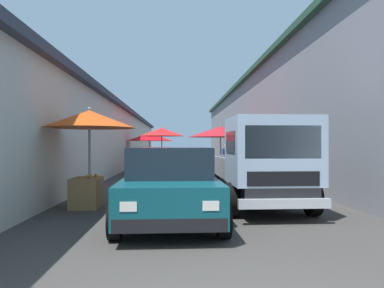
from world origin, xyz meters
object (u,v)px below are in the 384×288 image
Objects in this scene: fruit_stall_mid_lane at (231,139)px; vendor_by_crates at (271,158)px; fruit_stall_far_right at (162,137)px; hatchback_car at (170,184)px; fruit_stall_near_left at (149,139)px; delivery_truck at (263,165)px; parked_scooter at (130,168)px; fruit_stall_far_left at (221,136)px; vendor_in_shade at (227,161)px; fruit_stall_near_right at (89,132)px.

vendor_by_crates is at bearing -173.33° from fruit_stall_mid_lane.
fruit_stall_far_right is 11.97m from hatchback_car.
vendor_by_crates is at bearing -150.19° from fruit_stall_near_left.
hatchback_car is at bearing -174.21° from fruit_stall_near_left.
delivery_truck reaches higher than parked_scooter.
vendor_by_crates is (-5.71, -4.28, -0.92)m from fruit_stall_far_right.
fruit_stall_mid_lane is (3.32, -0.95, -0.06)m from fruit_stall_far_left.
fruit_stall_far_right is 0.62× the size of hatchback_car.
hatchback_car is 0.80× the size of delivery_truck.
fruit_stall_far_right is at bearing -164.63° from fruit_stall_near_left.
parked_scooter is at bearing 76.17° from fruit_stall_far_left.
fruit_stall_near_left is 15.39m from hatchback_car.
vendor_in_shade is (5.13, 0.12, -0.14)m from delivery_truck.
fruit_stall_mid_lane is at bearing -127.55° from fruit_stall_near_left.
fruit_stall_near_left is at bearing 29.81° from vendor_by_crates.
fruit_stall_near_right is 0.48× the size of delivery_truck.
fruit_stall_near_right is 0.61× the size of hatchback_car.
fruit_stall_near_right is 4.19m from delivery_truck.
fruit_stall_far_right is 0.50× the size of delivery_truck.
fruit_stall_near_right reaches higher than delivery_truck.
fruit_stall_mid_lane is at bearing -15.89° from fruit_stall_far_left.
fruit_stall_far_right is 1.56× the size of vendor_in_shade.
fruit_stall_far_right reaches higher than vendor_in_shade.
hatchback_car is (-11.90, -0.62, -1.18)m from fruit_stall_far_right.
fruit_stall_far_right is at bearing 2.98° from hatchback_car.
vendor_in_shade is at bearing -155.32° from fruit_stall_far_right.
fruit_stall_near_right is 0.98× the size of fruit_stall_far_right.
vendor_by_crates is (-5.59, -0.65, -0.82)m from fruit_stall_mid_lane.
fruit_stall_near_left is at bearing 5.79° from hatchback_car.
delivery_truck is (-7.39, -0.06, -0.83)m from fruit_stall_far_left.
vendor_by_crates is at bearing -90.14° from vendor_in_shade.
fruit_stall_far_right reaches higher than delivery_truck.
fruit_stall_near_right reaches higher than vendor_by_crates.
fruit_stall_mid_lane is 0.47× the size of delivery_truck.
fruit_stall_mid_lane is at bearing -64.90° from parked_scooter.
hatchback_car is at bearing 149.42° from vendor_by_crates.
vendor_by_crates is at bearing -143.16° from fruit_stall_far_right.
fruit_stall_near_left is (3.50, 4.55, 0.03)m from fruit_stall_mid_lane.
parked_scooter is at bearing 175.81° from fruit_stall_near_left.
vendor_by_crates is 1.08× the size of vendor_in_shade.
vendor_by_crates is at bearing -30.58° from hatchback_car.
parked_scooter is at bearing 59.97° from vendor_by_crates.
parked_scooter is (8.38, 4.09, -0.59)m from delivery_truck.
fruit_stall_near_right is 1.41× the size of vendor_by_crates.
parked_scooter is at bearing 11.81° from hatchback_car.
vendor_by_crates reaches higher than vendor_in_shade.
parked_scooter is at bearing 115.10° from fruit_stall_mid_lane.
fruit_stall_mid_lane is 10.77m from delivery_truck.
fruit_stall_near_right is at bearing 149.51° from fruit_stall_far_left.
fruit_stall_far_right is 11.21m from delivery_truck.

